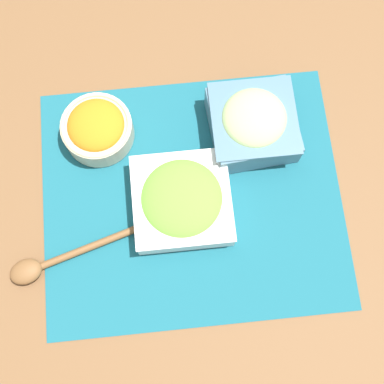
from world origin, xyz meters
name	(u,v)px	position (x,y,z in m)	size (l,w,h in m)	color
ground_plane	(192,197)	(0.00, 0.00, 0.00)	(3.00, 3.00, 0.00)	brown
placemat	(192,197)	(0.00, 0.00, 0.00)	(0.50, 0.43, 0.00)	#195B6B
lettuce_bowl	(182,200)	(-0.02, -0.01, 0.03)	(0.16, 0.16, 0.06)	white
carrot_bowl	(97,128)	(-0.15, 0.13, 0.03)	(0.12, 0.12, 0.06)	beige
cucumber_bowl	(253,123)	(0.11, 0.11, 0.04)	(0.15, 0.15, 0.08)	slate
wooden_spoon	(54,261)	(-0.23, -0.09, 0.01)	(0.25, 0.10, 0.02)	brown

